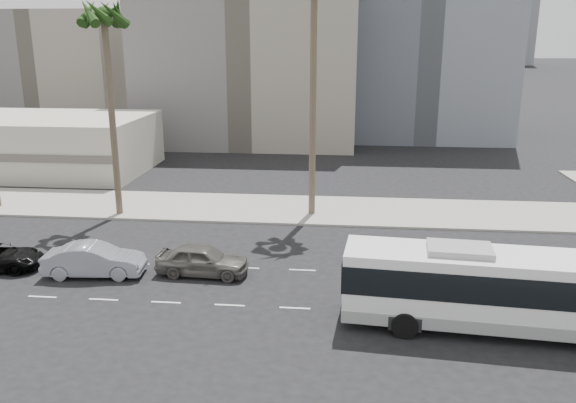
# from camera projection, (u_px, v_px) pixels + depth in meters

# --- Properties ---
(ground) EXTENTS (700.00, 700.00, 0.00)m
(ground) POSITION_uv_depth(u_px,v_px,m) (361.00, 311.00, 26.04)
(ground) COLOR black
(ground) RESTS_ON ground
(sidewalk_north) EXTENTS (120.00, 7.00, 0.15)m
(sidewalk_north) POSITION_uv_depth(u_px,v_px,m) (357.00, 211.00, 40.86)
(sidewalk_north) COLOR gray
(sidewalk_north) RESTS_ON ground
(commercial_low) EXTENTS (22.00, 12.16, 5.00)m
(commercial_low) POSITION_uv_depth(u_px,v_px,m) (26.00, 144.00, 53.11)
(commercial_low) COLOR #B8B4A1
(commercial_low) RESTS_ON ground
(midrise_beige_west) EXTENTS (24.00, 18.00, 18.00)m
(midrise_beige_west) POSITION_uv_depth(u_px,v_px,m) (252.00, 63.00, 67.83)
(midrise_beige_west) COLOR slate
(midrise_beige_west) RESTS_ON ground
(midrise_gray_center) EXTENTS (20.00, 20.00, 26.00)m
(midrise_gray_center) POSITION_uv_depth(u_px,v_px,m) (421.00, 28.00, 71.54)
(midrise_gray_center) COLOR slate
(midrise_gray_center) RESTS_ON ground
(midrise_beige_far) EXTENTS (18.00, 16.00, 15.00)m
(midrise_beige_far) POSITION_uv_depth(u_px,v_px,m) (61.00, 72.00, 75.51)
(midrise_beige_far) COLOR slate
(midrise_beige_far) RESTS_ON ground
(city_bus) EXTENTS (12.79, 3.91, 3.62)m
(city_bus) POSITION_uv_depth(u_px,v_px,m) (497.00, 288.00, 23.89)
(city_bus) COLOR silver
(city_bus) RESTS_ON ground
(car_a) EXTENTS (2.17, 4.85, 1.62)m
(car_a) POSITION_uv_depth(u_px,v_px,m) (202.00, 260.00, 29.87)
(car_a) COLOR #595650
(car_a) RESTS_ON ground
(car_b) EXTENTS (2.22, 5.21, 1.67)m
(car_b) POSITION_uv_depth(u_px,v_px,m) (94.00, 260.00, 29.77)
(car_b) COLOR gray
(car_b) RESTS_ON ground
(palm_mid) EXTENTS (4.64, 4.64, 14.34)m
(palm_mid) POSITION_uv_depth(u_px,v_px,m) (104.00, 20.00, 36.66)
(palm_mid) COLOR brown
(palm_mid) RESTS_ON ground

